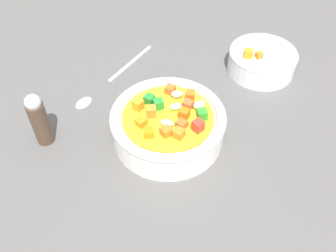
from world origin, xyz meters
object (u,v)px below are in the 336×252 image
spoon (107,81)px  side_bowl_small (262,60)px  pepper_shaker (39,119)px  soup_bowl_main (168,124)px

spoon → side_bowl_small: bearing=130.6°
spoon → pepper_shaker: bearing=3.1°
side_bowl_small → pepper_shaker: bearing=-150.5°
side_bowl_small → pepper_shaker: (-34.23, -19.34, 2.25)cm
soup_bowl_main → side_bowl_small: 23.60cm
side_bowl_small → pepper_shaker: pepper_shaker is taller
soup_bowl_main → spoon: bearing=134.1°
spoon → side_bowl_small: size_ratio=1.57×
soup_bowl_main → spoon: size_ratio=0.89×
soup_bowl_main → side_bowl_small: bearing=48.2°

